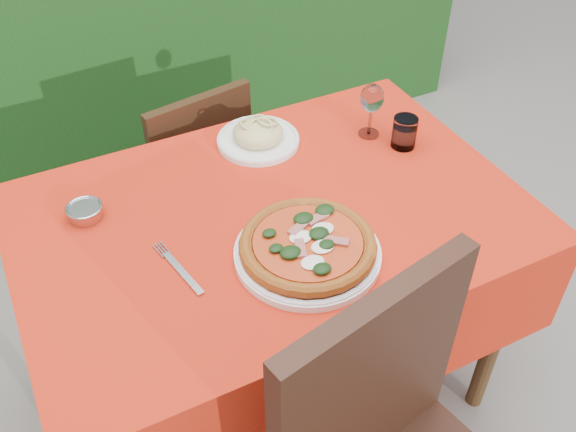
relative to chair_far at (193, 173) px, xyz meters
name	(u,v)px	position (x,y,z in m)	size (l,w,h in m)	color
ground	(276,384)	(0.01, -0.61, -0.46)	(60.00, 60.00, 0.00)	slate
dining_table	(273,255)	(0.01, -0.61, 0.14)	(1.26, 0.86, 0.75)	#452F16
chair_far	(193,173)	(0.00, 0.00, 0.00)	(0.41, 0.41, 0.80)	black
pizza_plate	(308,247)	(0.02, -0.79, 0.32)	(0.34, 0.34, 0.06)	white
pasta_plate	(258,136)	(0.11, -0.32, 0.32)	(0.23, 0.23, 0.07)	white
water_glass	(404,134)	(0.47, -0.52, 0.33)	(0.07, 0.07, 0.09)	silver
wine_glass	(372,100)	(0.41, -0.43, 0.41)	(0.07, 0.07, 0.16)	silver
fork	(183,273)	(-0.26, -0.71, 0.30)	(0.03, 0.22, 0.01)	#BABBC2
steel_ramekin	(85,212)	(-0.41, -0.42, 0.31)	(0.08, 0.08, 0.03)	#B0B0B7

